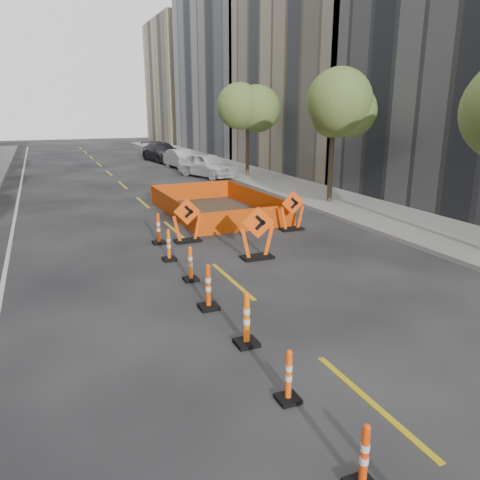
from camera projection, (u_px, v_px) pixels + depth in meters
name	position (u px, v px, depth m)	size (l,w,h in m)	color
ground_plane	(307.00, 346.00, 9.32)	(140.00, 140.00, 0.00)	black
sidewalk_right	(339.00, 202.00, 23.31)	(4.00, 90.00, 0.15)	gray
bld_right_c	(343.00, 74.00, 34.88)	(12.00, 16.00, 14.00)	gray
bld_right_d	(253.00, 54.00, 48.60)	(12.00, 18.00, 20.00)	gray
bld_right_e	(198.00, 83.00, 65.45)	(12.00, 14.00, 16.00)	tan
tree_r_b	(334.00, 109.00, 21.87)	(2.80, 2.80, 5.95)	#382B1E
tree_r_c	(248.00, 109.00, 30.73)	(2.80, 2.80, 5.95)	#382B1E
channelizer_1	(364.00, 457.00, 5.71)	(0.37, 0.37, 0.94)	#E43B09
channelizer_2	(289.00, 376.00, 7.46)	(0.36, 0.36, 0.92)	#F8530A
channelizer_3	(247.00, 319.00, 9.22)	(0.44, 0.44, 1.13)	#FF640A
channelizer_4	(208.00, 287.00, 10.92)	(0.44, 0.44, 1.11)	#D84509
channelizer_5	(190.00, 263.00, 12.74)	(0.39, 0.39, 0.99)	#FA5B0A
channelizer_6	(169.00, 245.00, 14.45)	(0.40, 0.40, 1.00)	#FC640A
channelizer_7	(158.00, 229.00, 16.23)	(0.43, 0.43, 1.09)	#F1440A
chevron_sign_left	(187.00, 220.00, 16.41)	(1.04, 0.63, 1.57)	#FF4D0A
chevron_sign_center	(257.00, 233.00, 14.55)	(1.12, 0.67, 1.68)	#FF4F0A
chevron_sign_right	(292.00, 211.00, 18.01)	(1.02, 0.61, 1.53)	#FF4A0A
safety_fence	(215.00, 203.00, 21.04)	(4.14, 7.05, 0.88)	#FD460D
parked_car_near	(207.00, 165.00, 32.00)	(1.96, 4.87, 1.66)	white
parked_car_mid	(183.00, 159.00, 36.66)	(1.55, 4.44, 1.46)	#9E9DA2
parked_car_far	(162.00, 152.00, 41.53)	(2.28, 5.60, 1.62)	black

